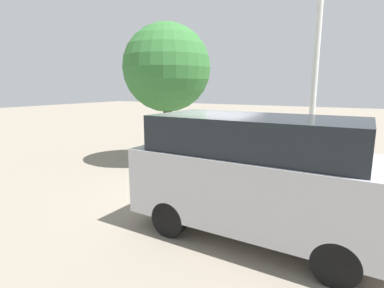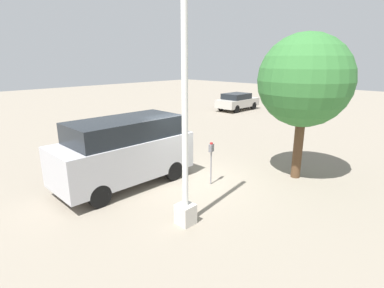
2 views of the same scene
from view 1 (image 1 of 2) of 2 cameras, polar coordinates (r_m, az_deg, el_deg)
name	(u,v)px [view 1 (image 1 of 2)]	position (r m, az deg, el deg)	size (l,w,h in m)	color
ground_plane	(206,195)	(8.13, 2.71, -9.61)	(80.00, 80.00, 0.00)	gray
parking_meter_near	(210,149)	(8.47, 3.53, -0.87)	(0.22, 0.15, 1.53)	gray
lamp_post	(312,114)	(8.78, 21.88, 5.31)	(0.44, 0.44, 6.45)	beige
parked_van	(258,173)	(5.78, 12.45, -5.48)	(4.74, 2.09, 2.31)	#B2B2B7
street_tree	(167,69)	(11.25, -4.82, 14.13)	(3.18, 3.18, 5.10)	#513823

